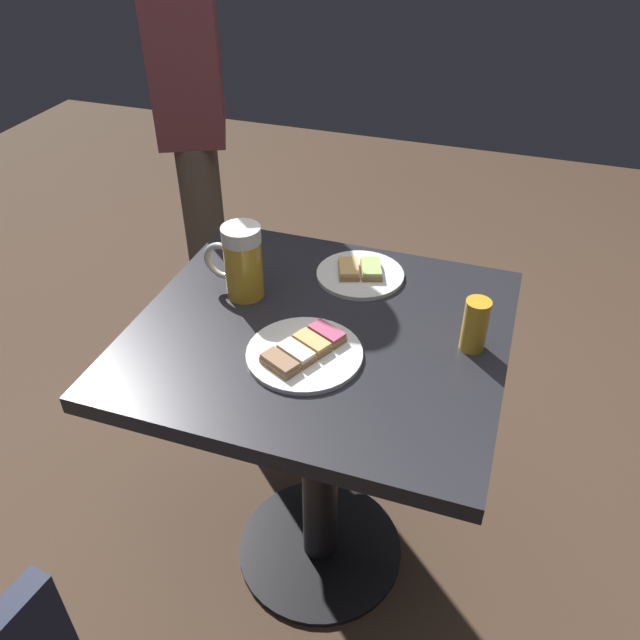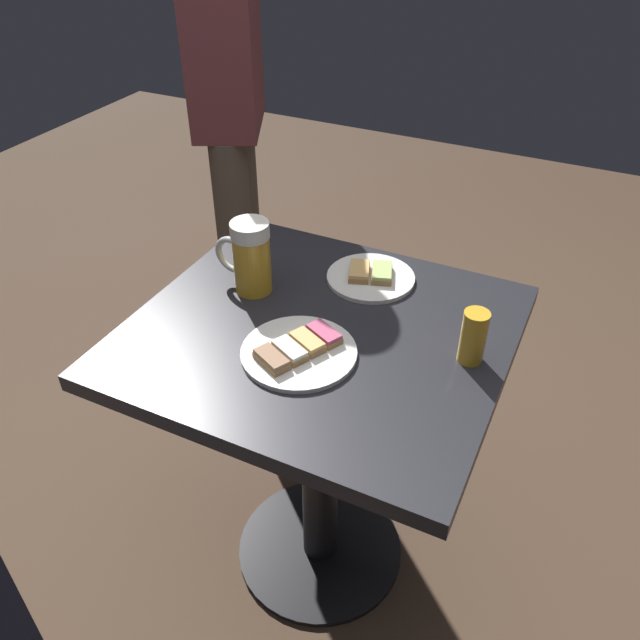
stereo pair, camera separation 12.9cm
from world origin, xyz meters
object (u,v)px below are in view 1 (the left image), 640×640
Objects in this scene: beer_glass_small at (475,325)px; plate_near at (304,352)px; patron_standing at (191,97)px; plate_far at (360,273)px; beer_mug at (241,262)px.

plate_near is at bearing 113.15° from beer_glass_small.
patron_standing is (0.73, 0.60, 0.20)m from plate_near.
plate_near is 0.33m from beer_glass_small.
patron_standing is (0.60, 0.90, 0.16)m from beer_glass_small.
patron_standing reaches higher than beer_glass_small.
plate_far is 0.78m from patron_standing.
beer_mug is (0.16, 0.20, 0.07)m from plate_near.
plate_far is at bearing 30.37° from patron_standing.
beer_mug is 0.71m from patron_standing.
plate_near is 1.37× the size of beer_mug.
beer_mug is at bearing 86.76° from beer_glass_small.
patron_standing is at bearing 35.21° from beer_mug.
plate_far is 0.12× the size of patron_standing.
beer_glass_small is at bearing -66.85° from plate_near.
beer_glass_small is (0.13, -0.30, 0.05)m from plate_near.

